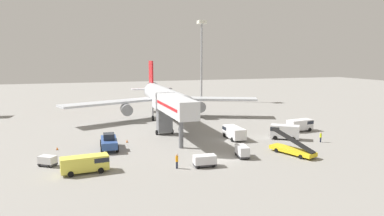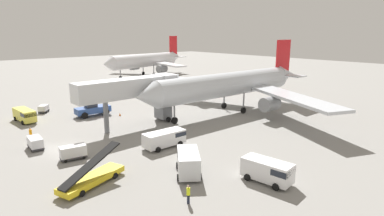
# 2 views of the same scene
# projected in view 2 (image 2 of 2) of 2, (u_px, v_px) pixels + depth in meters

# --- Properties ---
(ground_plane) EXTENTS (300.00, 300.00, 0.00)m
(ground_plane) POSITION_uv_depth(u_px,v_px,m) (64.00, 149.00, 38.82)
(ground_plane) COLOR gray
(airplane_at_gate) EXTENTS (43.36, 38.96, 12.59)m
(airplane_at_gate) POSITION_uv_depth(u_px,v_px,m) (233.00, 84.00, 56.54)
(airplane_at_gate) COLOR silver
(airplane_at_gate) RESTS_ON ground
(jet_bridge) EXTENTS (3.48, 16.32, 7.53)m
(jet_bridge) POSITION_uv_depth(u_px,v_px,m) (136.00, 90.00, 47.13)
(jet_bridge) COLOR silver
(jet_bridge) RESTS_ON ground
(pushback_tug) EXTENTS (2.74, 5.88, 2.49)m
(pushback_tug) POSITION_uv_depth(u_px,v_px,m) (93.00, 109.00, 54.19)
(pushback_tug) COLOR #2D4C8E
(pushback_tug) RESTS_ON ground
(belt_loader_truck) EXTENTS (4.04, 7.07, 3.24)m
(belt_loader_truck) POSITION_uv_depth(u_px,v_px,m) (92.00, 177.00, 29.55)
(belt_loader_truck) COLOR yellow
(belt_loader_truck) RESTS_ON ground
(service_van_mid_left) EXTENTS (5.62, 2.45, 2.04)m
(service_van_mid_left) POSITION_uv_depth(u_px,v_px,m) (25.00, 115.00, 50.49)
(service_van_mid_left) COLOR #E5DB4C
(service_van_mid_left) RESTS_ON ground
(service_van_mid_center) EXTENTS (4.96, 4.43, 2.37)m
(service_van_mid_center) POSITION_uv_depth(u_px,v_px,m) (188.00, 161.00, 31.80)
(service_van_mid_center) COLOR silver
(service_van_mid_center) RESTS_ON ground
(service_van_rear_right) EXTENTS (2.46, 5.40, 2.00)m
(service_van_rear_right) POSITION_uv_depth(u_px,v_px,m) (165.00, 138.00, 39.44)
(service_van_rear_right) COLOR white
(service_van_rear_right) RESTS_ON ground
(service_van_outer_right) EXTENTS (5.02, 2.74, 2.15)m
(service_van_outer_right) POSITION_uv_depth(u_px,v_px,m) (268.00, 170.00, 29.96)
(service_van_outer_right) COLOR white
(service_van_outer_right) RESTS_ON ground
(baggage_cart_near_center) EXTENTS (2.85, 1.57, 1.47)m
(baggage_cart_near_center) POSITION_uv_depth(u_px,v_px,m) (35.00, 143.00, 38.74)
(baggage_cart_near_center) COLOR #38383D
(baggage_cart_near_center) RESTS_ON ground
(baggage_cart_far_right) EXTENTS (1.72, 2.95, 1.59)m
(baggage_cart_far_right) POSITION_uv_depth(u_px,v_px,m) (73.00, 152.00, 35.53)
(baggage_cart_far_right) COLOR #38383D
(baggage_cart_far_right) RESTS_ON ground
(baggage_cart_outer_left) EXTENTS (2.43, 2.26, 1.31)m
(baggage_cart_outer_left) POSITION_uv_depth(u_px,v_px,m) (44.00, 108.00, 56.59)
(baggage_cart_outer_left) COLOR #38383D
(baggage_cart_outer_left) RESTS_ON ground
(ground_crew_worker_foreground) EXTENTS (0.42, 0.42, 1.83)m
(ground_crew_worker_foreground) POSITION_uv_depth(u_px,v_px,m) (31.00, 134.00, 41.53)
(ground_crew_worker_foreground) COLOR #1E2333
(ground_crew_worker_foreground) RESTS_ON ground
(ground_crew_worker_midground) EXTENTS (0.42, 0.42, 1.65)m
(ground_crew_worker_midground) POSITION_uv_depth(u_px,v_px,m) (188.00, 194.00, 26.27)
(ground_crew_worker_midground) COLOR #1E2333
(ground_crew_worker_midground) RESTS_ON ground
(safety_cone_alpha) EXTENTS (0.32, 0.32, 0.50)m
(safety_cone_alpha) POSITION_uv_depth(u_px,v_px,m) (120.00, 114.00, 54.33)
(safety_cone_alpha) COLOR black
(safety_cone_alpha) RESTS_ON ground
(safety_cone_bravo) EXTENTS (0.32, 0.32, 0.49)m
(safety_cone_bravo) POSITION_uv_depth(u_px,v_px,m) (87.00, 105.00, 61.13)
(safety_cone_bravo) COLOR black
(safety_cone_bravo) RESTS_ON ground
(airplane_background) EXTENTS (32.82, 35.17, 12.87)m
(airplane_background) POSITION_uv_depth(u_px,v_px,m) (147.00, 60.00, 104.51)
(airplane_background) COLOR silver
(airplane_background) RESTS_ON ground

